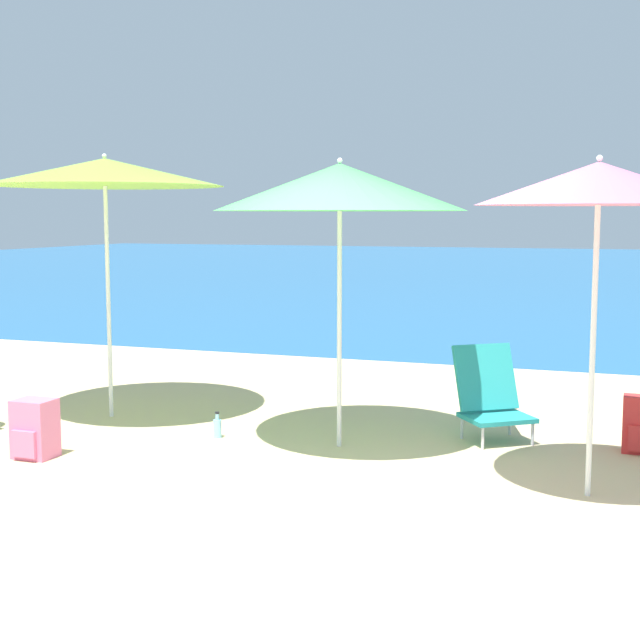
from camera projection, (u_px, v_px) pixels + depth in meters
name	position (u px, v px, depth m)	size (l,w,h in m)	color
ground_plane	(305.00, 514.00, 5.37)	(60.00, 60.00, 0.00)	#D1BA89
sea_water	(581.00, 270.00, 29.33)	(60.00, 40.00, 0.01)	#23669E
beach_umbrella_lime	(105.00, 173.00, 7.73)	(2.07, 2.07, 2.32)	white
beach_umbrella_pink	(599.00, 184.00, 5.49)	(1.52, 1.52, 2.16)	white
beach_umbrella_green	(340.00, 187.00, 6.71)	(1.92, 1.92, 2.22)	white
beach_chair_teal	(491.00, 395.00, 7.14)	(0.73, 0.73, 0.75)	silver
backpack_pink	(35.00, 429.00, 6.60)	(0.29, 0.27, 0.44)	pink
water_bottle	(217.00, 428.00, 7.20)	(0.07, 0.07, 0.21)	#8CCCEA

